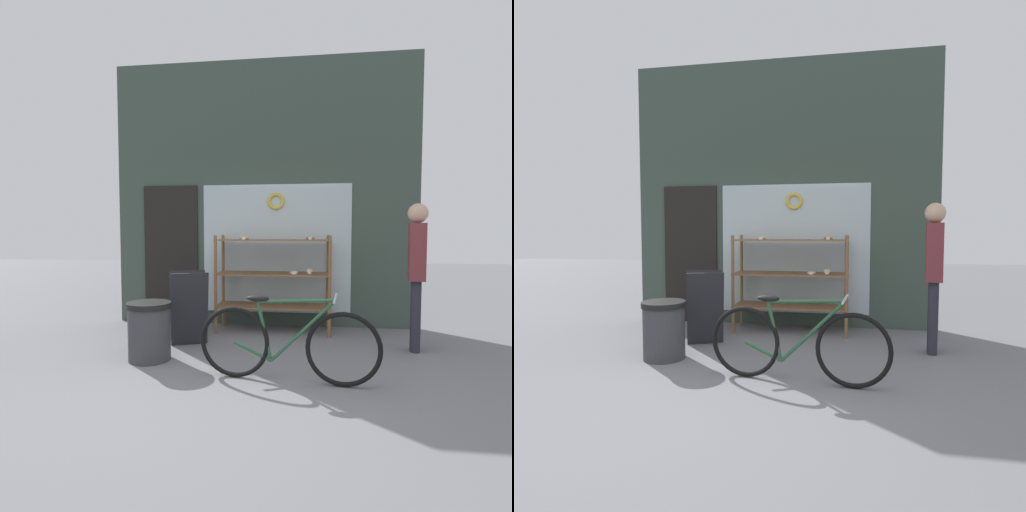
% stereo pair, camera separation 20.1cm
% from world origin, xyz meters
% --- Properties ---
extents(ground_plane, '(30.00, 30.00, 0.00)m').
position_xyz_m(ground_plane, '(0.00, 0.00, 0.00)').
color(ground_plane, slate).
extents(storefront_facade, '(4.49, 0.13, 3.92)m').
position_xyz_m(storefront_facade, '(-0.04, 2.83, 1.89)').
color(storefront_facade, '#3D4C42').
rests_on(storefront_facade, ground_plane).
extents(display_case, '(1.58, 0.53, 1.36)m').
position_xyz_m(display_case, '(0.20, 2.43, 0.81)').
color(display_case, brown).
rests_on(display_case, ground_plane).
extents(bicycle, '(1.71, 0.46, 0.82)m').
position_xyz_m(bicycle, '(0.49, 0.56, 0.37)').
color(bicycle, black).
rests_on(bicycle, ground_plane).
extents(sandwich_board, '(0.56, 0.52, 0.91)m').
position_xyz_m(sandwich_board, '(-0.78, 1.63, 0.46)').
color(sandwich_board, '#232328').
rests_on(sandwich_board, ground_plane).
extents(pedestrian, '(0.23, 0.35, 1.73)m').
position_xyz_m(pedestrian, '(1.93, 1.72, 1.03)').
color(pedestrian, '#282833').
rests_on(pedestrian, ground_plane).
extents(trash_bin, '(0.48, 0.48, 0.64)m').
position_xyz_m(trash_bin, '(-1.04, 1.00, 0.35)').
color(trash_bin, '#38383D').
rests_on(trash_bin, ground_plane).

